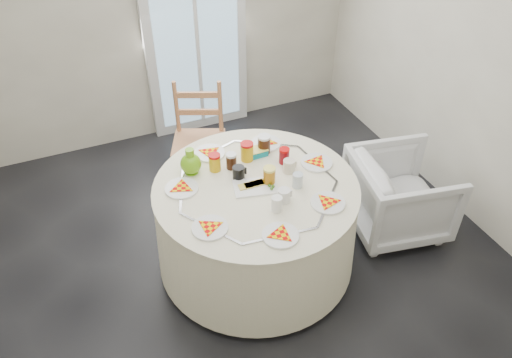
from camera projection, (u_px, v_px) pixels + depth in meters
name	position (u px, v px, depth m)	size (l,w,h in m)	color
floor	(234.00, 262.00, 3.82)	(4.00, 4.00, 0.00)	black
wall_back	(148.00, 8.00, 4.44)	(4.00, 0.02, 2.60)	#BCB5A3
wall_right	(485.00, 59.00, 3.63)	(0.02, 4.00, 2.60)	#BCB5A3
glass_door	(195.00, 30.00, 4.69)	(1.00, 0.08, 2.10)	silver
table	(256.00, 225.00, 3.60)	(1.44, 1.44, 0.73)	#EEE7C2
wooden_chair	(199.00, 143.00, 4.25)	(0.43, 0.41, 0.97)	tan
armchair	(401.00, 189.00, 3.89)	(0.71, 0.66, 0.73)	silver
place_settings	(256.00, 182.00, 3.36)	(1.23, 1.23, 0.02)	white
jar_cluster	(248.00, 158.00, 3.49)	(0.55, 0.28, 0.16)	#B14213
butter_tub	(257.00, 150.00, 3.62)	(0.14, 0.10, 0.06)	#0A8292
green_pitcher	(190.00, 157.00, 3.41)	(0.15, 0.15, 0.19)	#63AA11
cheese_platter	(255.00, 184.00, 3.34)	(0.29, 0.19, 0.04)	white
mugs_glasses	(270.00, 174.00, 3.37)	(0.62, 0.62, 0.11)	gray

